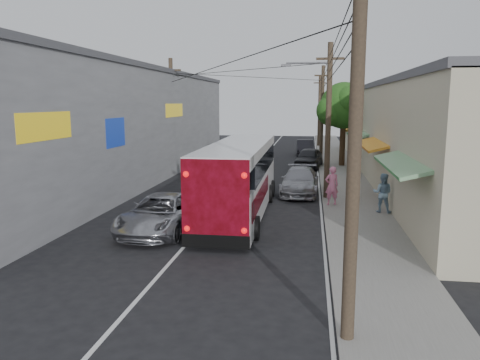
% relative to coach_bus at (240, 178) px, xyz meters
% --- Properties ---
extents(ground, '(120.00, 120.00, 0.00)m').
position_rel_coach_bus_xyz_m(ground, '(-1.20, -9.09, -1.68)').
color(ground, black).
rests_on(ground, ground).
extents(sidewalk, '(3.00, 80.00, 0.12)m').
position_rel_coach_bus_xyz_m(sidewalk, '(5.30, 10.91, -1.62)').
color(sidewalk, slate).
rests_on(sidewalk, ground).
extents(building_right, '(7.09, 40.00, 6.25)m').
position_rel_coach_bus_xyz_m(building_right, '(9.79, 12.91, 1.47)').
color(building_right, '#B5AF90').
rests_on(building_right, ground).
extents(building_left, '(7.20, 36.00, 7.25)m').
position_rel_coach_bus_xyz_m(building_left, '(-9.70, 8.90, 1.97)').
color(building_left, gray).
rests_on(building_left, ground).
extents(utility_poles, '(11.80, 45.28, 8.00)m').
position_rel_coach_bus_xyz_m(utility_poles, '(1.93, 11.23, 2.45)').
color(utility_poles, '#473828').
rests_on(utility_poles, ground).
extents(street_tree, '(4.40, 4.00, 6.60)m').
position_rel_coach_bus_xyz_m(street_tree, '(5.67, 16.92, 2.99)').
color(street_tree, '#3F2B19').
rests_on(street_tree, ground).
extents(coach_bus, '(2.68, 11.31, 3.25)m').
position_rel_coach_bus_xyz_m(coach_bus, '(0.00, 0.00, 0.00)').
color(coach_bus, silver).
rests_on(coach_bus, ground).
extents(jeepney, '(2.71, 5.33, 1.44)m').
position_rel_coach_bus_xyz_m(jeepney, '(-2.60, -3.30, -0.96)').
color(jeepney, '#ADADB4').
rests_on(jeepney, ground).
extents(parked_suv, '(2.16, 4.98, 1.43)m').
position_rel_coach_bus_xyz_m(parked_suv, '(2.60, 5.27, -0.97)').
color(parked_suv, '#97989F').
rests_on(parked_suv, ground).
extents(parked_car_mid, '(2.44, 4.75, 1.55)m').
position_rel_coach_bus_xyz_m(parked_car_mid, '(3.03, 15.91, -0.91)').
color(parked_car_mid, '#242529').
rests_on(parked_car_mid, ground).
extents(parked_car_far, '(1.78, 4.56, 1.48)m').
position_rel_coach_bus_xyz_m(parked_car_far, '(2.60, 24.66, -0.94)').
color(parked_car_far, '#222227').
rests_on(parked_car_far, ground).
extents(pedestrian_near, '(0.79, 0.65, 1.87)m').
position_rel_coach_bus_xyz_m(pedestrian_near, '(4.20, 2.13, -0.63)').
color(pedestrian_near, pink).
rests_on(pedestrian_near, sidewalk).
extents(pedestrian_far, '(1.00, 0.86, 1.78)m').
position_rel_coach_bus_xyz_m(pedestrian_far, '(6.40, 0.85, -0.67)').
color(pedestrian_far, '#86A9C4').
rests_on(pedestrian_far, sidewalk).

